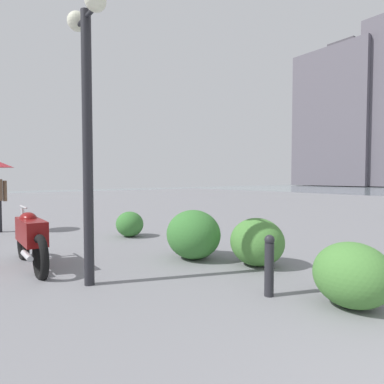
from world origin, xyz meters
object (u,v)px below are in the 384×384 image
motorcycle (31,238)px  bollard_mid (184,234)px  lamppost (87,98)px  bollard_near (269,264)px

motorcycle → bollard_mid: 2.79m
lamppost → motorcycle: (1.52, 0.45, -2.13)m
lamppost → bollard_mid: (0.71, -2.22, -2.24)m
motorcycle → bollard_near: bearing=-148.1°
bollard_mid → bollard_near: bearing=167.5°
motorcycle → bollard_mid: (-0.81, -2.67, -0.12)m
bollard_mid → lamppost: bearing=107.7°
lamppost → motorcycle: size_ratio=1.81×
lamppost → bollard_mid: size_ratio=5.35×
motorcycle → bollard_near: (-3.37, -2.10, -0.09)m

